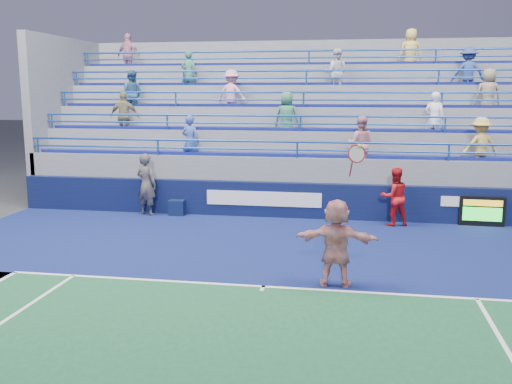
% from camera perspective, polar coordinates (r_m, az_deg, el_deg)
% --- Properties ---
extents(ground, '(120.00, 120.00, 0.00)m').
position_cam_1_polar(ground, '(11.63, 0.74, -9.54)').
color(ground, '#333538').
extents(sponsor_wall, '(18.00, 0.32, 1.10)m').
position_cam_1_polar(sponsor_wall, '(17.72, 4.03, -0.84)').
color(sponsor_wall, '#091235').
rests_on(sponsor_wall, ground).
extents(bleacher_stand, '(18.00, 5.61, 6.13)m').
position_cam_1_polar(bleacher_stand, '(21.29, 5.08, 3.70)').
color(bleacher_stand, slate).
rests_on(bleacher_stand, ground).
extents(serve_speed_board, '(1.28, 0.20, 0.88)m').
position_cam_1_polar(serve_speed_board, '(17.85, 21.66, -1.81)').
color(serve_speed_board, black).
rests_on(serve_speed_board, ground).
extents(judge_chair, '(0.51, 0.51, 0.88)m').
position_cam_1_polar(judge_chair, '(18.31, -7.84, -1.42)').
color(judge_chair, '#0B1638').
rests_on(judge_chair, ground).
extents(tennis_player, '(1.68, 0.57, 2.89)m').
position_cam_1_polar(tennis_player, '(11.59, 8.03, -5.01)').
color(tennis_player, white).
rests_on(tennis_player, ground).
extents(line_judge, '(0.84, 0.69, 1.97)m').
position_cam_1_polar(line_judge, '(18.33, -10.91, 0.75)').
color(line_judge, '#131535').
rests_on(line_judge, ground).
extents(ball_girl, '(1.00, 0.89, 1.72)m').
position_cam_1_polar(ball_girl, '(17.08, 13.67, -0.47)').
color(ball_girl, red).
rests_on(ball_girl, ground).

